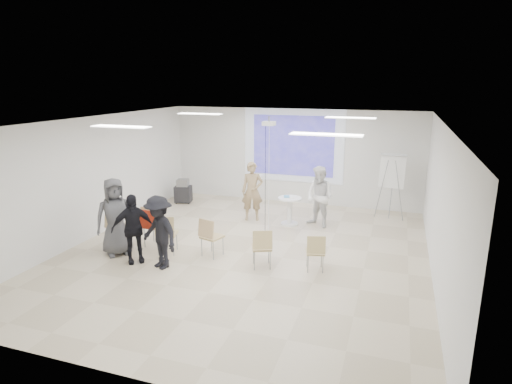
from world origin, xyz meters
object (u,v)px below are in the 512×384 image
(player_left, at_px, (252,187))
(audience_outer, at_px, (115,212))
(audience_mid, at_px, (159,228))
(av_cart, at_px, (183,192))
(laptop, at_px, (168,232))
(chair_right_inner, at_px, (262,245))
(chair_left_mid, at_px, (153,223))
(pedestal_table, at_px, (290,209))
(flipchart_easel, at_px, (392,172))
(chair_center, at_px, (210,234))
(chair_right_far, at_px, (316,250))
(player_right, at_px, (320,194))
(chair_far_left, at_px, (116,226))
(audience_left, at_px, (132,224))
(chair_left_inner, at_px, (166,231))

(player_left, height_order, audience_outer, audience_outer)
(player_left, relative_size, audience_mid, 1.06)
(av_cart, bearing_deg, laptop, -79.88)
(audience_mid, height_order, audience_outer, audience_outer)
(laptop, bearing_deg, chair_right_inner, 160.31)
(chair_left_mid, xyz_separation_m, audience_mid, (0.76, -0.97, 0.30))
(pedestal_table, distance_m, audience_outer, 4.59)
(chair_right_inner, relative_size, flipchart_easel, 0.46)
(chair_center, xyz_separation_m, laptop, (-1.02, -0.08, -0.04))
(chair_right_far, height_order, av_cart, chair_right_far)
(player_right, bearing_deg, chair_right_inner, -72.72)
(chair_right_inner, relative_size, av_cart, 1.13)
(chair_right_far, distance_m, av_cart, 6.31)
(chair_far_left, height_order, chair_left_mid, chair_left_mid)
(pedestal_table, height_order, audience_left, audience_left)
(audience_left, bearing_deg, av_cart, 62.85)
(player_right, xyz_separation_m, audience_mid, (-2.68, -3.69, -0.02))
(chair_right_far, xyz_separation_m, av_cart, (-5.04, 3.79, -0.12))
(chair_right_inner, height_order, chair_right_far, chair_right_inner)
(audience_outer, bearing_deg, laptop, -23.49)
(audience_mid, bearing_deg, audience_left, -161.95)
(audience_left, relative_size, audience_outer, 0.88)
(chair_left_inner, relative_size, audience_left, 0.53)
(player_left, distance_m, chair_center, 2.86)
(av_cart, bearing_deg, chair_left_inner, -80.11)
(chair_left_mid, distance_m, audience_mid, 1.27)
(player_right, xyz_separation_m, chair_far_left, (-4.14, -3.16, -0.33))
(chair_left_mid, relative_size, laptop, 2.97)
(player_left, xyz_separation_m, flipchart_easel, (3.69, 1.26, 0.45))
(av_cart, bearing_deg, chair_far_left, -96.68)
(chair_far_left, relative_size, audience_outer, 0.49)
(player_left, distance_m, flipchart_easel, 3.92)
(player_left, height_order, audience_left, player_left)
(player_left, relative_size, chair_center, 2.09)
(chair_left_inner, xyz_separation_m, av_cart, (-1.67, 3.95, -0.19))
(chair_far_left, bearing_deg, pedestal_table, 65.93)
(chair_left_mid, distance_m, av_cart, 3.84)
(chair_center, relative_size, chair_right_inner, 1.03)
(chair_left_mid, relative_size, audience_left, 0.57)
(chair_center, bearing_deg, chair_left_mid, -168.30)
(audience_left, bearing_deg, chair_left_mid, 52.13)
(player_left, relative_size, chair_far_left, 1.92)
(chair_far_left, relative_size, chair_left_inner, 1.06)
(laptop, height_order, av_cart, av_cart)
(pedestal_table, relative_size, av_cart, 1.03)
(chair_left_mid, relative_size, av_cart, 1.31)
(flipchart_easel, bearing_deg, chair_right_inner, -111.18)
(player_right, bearing_deg, audience_mid, -96.93)
(chair_right_inner, distance_m, av_cart, 5.62)
(flipchart_easel, bearing_deg, chair_left_mid, -134.60)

